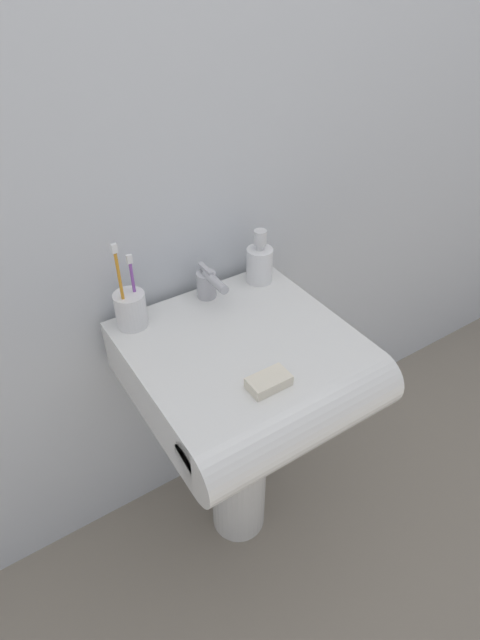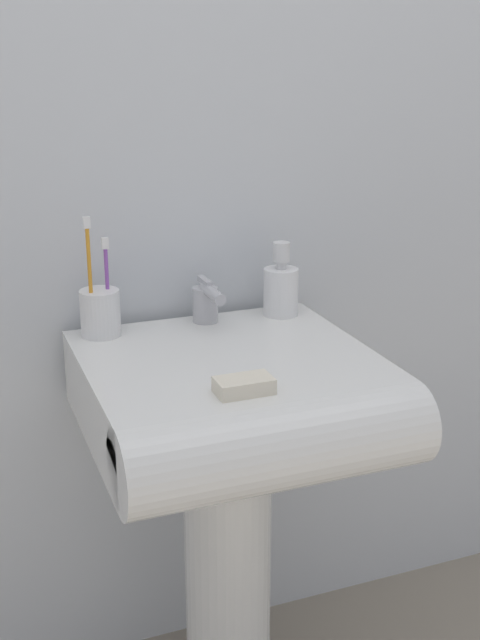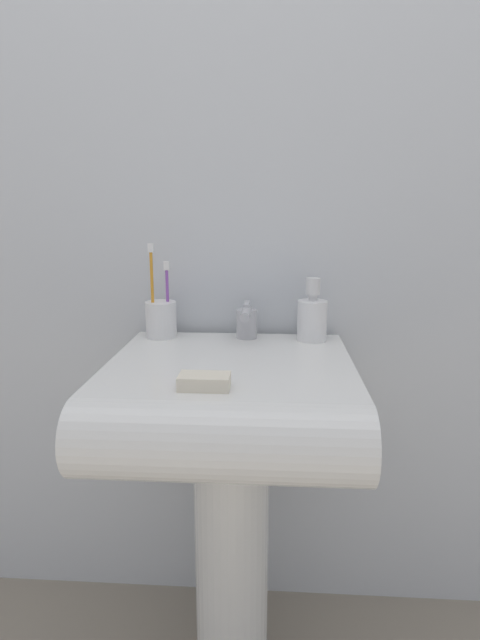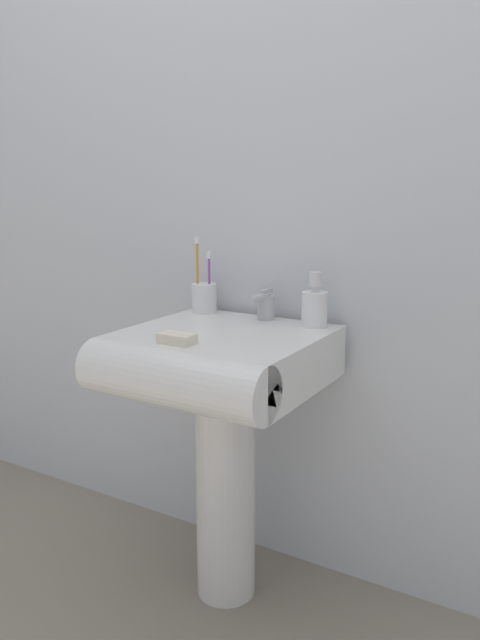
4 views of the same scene
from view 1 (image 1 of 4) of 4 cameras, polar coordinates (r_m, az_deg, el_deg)
The scene contains 8 objects.
ground_plane at distance 1.70m, azimuth -0.17°, elevation -21.68°, with size 6.00×6.00×0.00m, color gray.
wall_back at distance 1.12m, azimuth -8.31°, elevation 24.00°, with size 5.00×0.05×2.40m, color silver.
sink_pedestal at distance 1.44m, azimuth -0.19°, elevation -15.51°, with size 0.16×0.16×0.61m, color white.
sink_basin at distance 1.13m, azimuth 1.18°, elevation -5.97°, with size 0.48×0.50×0.13m.
faucet at distance 1.22m, azimuth -3.67°, elevation 4.17°, with size 0.05×0.12×0.08m.
toothbrush_cup at distance 1.16m, azimuth -12.39°, elevation 1.30°, with size 0.07×0.07×0.22m.
soap_bottle at distance 1.28m, azimuth 2.25°, elevation 6.57°, with size 0.07×0.07×0.14m.
bar_soap at distance 1.00m, azimuth 3.30°, elevation -7.06°, with size 0.09×0.05×0.02m, color silver.
Camera 1 is at (-0.46, -0.72, 1.46)m, focal length 28.00 mm.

